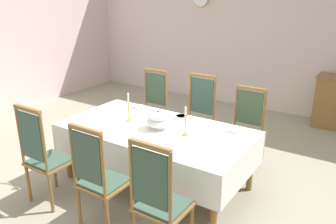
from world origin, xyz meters
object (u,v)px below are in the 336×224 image
(chair_north_c, at_px, (245,128))
(bowl_far_right, at_px, (182,117))
(chair_south_b, at_px, (99,177))
(soup_tureen, at_px, (158,120))
(spoon_primary, at_px, (247,132))
(candlestick_west, at_px, (129,110))
(chair_south_c, at_px, (159,199))
(chair_north_b, at_px, (198,116))
(candlestick_east, at_px, (185,124))
(dining_table, at_px, (156,134))
(bowl_far_left, at_px, (89,128))
(bowl_near_left, at_px, (236,130))
(chair_south_a, at_px, (44,155))
(spoon_secondary, at_px, (134,106))
(chair_north_a, at_px, (151,107))
(bowl_near_right, at_px, (139,107))

(chair_north_c, distance_m, bowl_far_right, 0.87)
(chair_south_b, height_order, soup_tureen, chair_south_b)
(bowl_far_right, bearing_deg, spoon_primary, 0.91)
(soup_tureen, xyz_separation_m, candlestick_west, (-0.44, 0.00, 0.04))
(soup_tureen, bearing_deg, candlestick_west, 180.00)
(chair_south_c, relative_size, soup_tureen, 4.02)
(chair_north_b, bearing_deg, bowl_far_right, 97.28)
(chair_north_c, bearing_deg, candlestick_east, 71.56)
(dining_table, distance_m, bowl_far_left, 0.78)
(chair_north_b, relative_size, bowl_far_left, 7.85)
(bowl_near_left, height_order, spoon_primary, bowl_near_left)
(bowl_far_right, bearing_deg, bowl_near_left, -1.00)
(candlestick_east, bearing_deg, chair_north_b, 110.82)
(chair_south_a, xyz_separation_m, bowl_far_left, (0.16, 0.53, 0.17))
(bowl_far_left, xyz_separation_m, spoon_primary, (1.58, 0.91, -0.01))
(chair_south_a, xyz_separation_m, chair_south_c, (1.51, 0.00, -0.01))
(chair_south_a, distance_m, bowl_far_right, 1.69)
(dining_table, height_order, chair_south_b, chair_south_b)
(spoon_secondary, bearing_deg, bowl_far_left, -88.51)
(chair_north_b, xyz_separation_m, bowl_far_left, (-0.65, -1.46, 0.17))
(bowl_far_left, distance_m, spoon_primary, 1.83)
(chair_south_a, bearing_deg, candlestick_west, 69.11)
(candlestick_east, bearing_deg, chair_north_c, 71.56)
(dining_table, relative_size, spoon_primary, 12.57)
(chair_north_b, relative_size, spoon_secondary, 6.55)
(dining_table, distance_m, chair_north_a, 1.27)
(spoon_secondary, bearing_deg, bowl_near_right, -18.02)
(chair_north_b, bearing_deg, bowl_near_left, 144.84)
(soup_tureen, height_order, bowl_near_left, soup_tureen)
(chair_south_b, xyz_separation_m, chair_north_b, (0.00, 1.98, 0.01))
(dining_table, distance_m, candlestick_west, 0.46)
(bowl_near_right, bearing_deg, spoon_primary, -0.60)
(chair_north_a, bearing_deg, dining_table, 128.27)
(chair_north_c, xyz_separation_m, bowl_far_left, (-1.36, -1.45, 0.19))
(bowl_far_left, bearing_deg, spoon_primary, 30.08)
(chair_south_b, height_order, chair_south_c, chair_south_c)
(chair_south_c, bearing_deg, soup_tureen, 124.88)
(candlestick_west, xyz_separation_m, bowl_far_right, (0.50, 0.44, -0.12))
(chair_south_b, xyz_separation_m, soup_tureen, (0.02, 0.99, 0.27))
(chair_north_c, xyz_separation_m, bowl_near_left, (0.10, -0.57, 0.20))
(chair_south_c, height_order, soup_tureen, chair_south_c)
(bowl_far_right, bearing_deg, chair_south_b, -92.86)
(chair_south_c, bearing_deg, chair_north_b, 109.61)
(chair_south_b, relative_size, spoon_secondary, 6.35)
(chair_north_b, xyz_separation_m, bowl_near_right, (-0.63, -0.53, 0.17))
(chair_north_c, height_order, candlestick_east, chair_north_c)
(soup_tureen, relative_size, spoon_primary, 1.61)
(candlestick_west, distance_m, spoon_primary, 1.44)
(bowl_near_right, bearing_deg, chair_north_a, 108.34)
(candlestick_west, bearing_deg, soup_tureen, 0.00)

